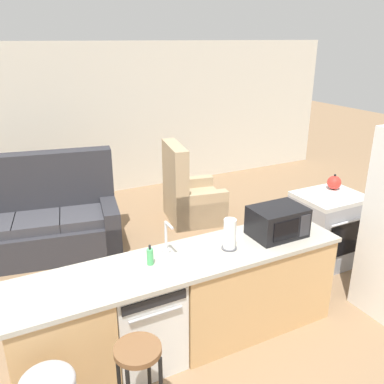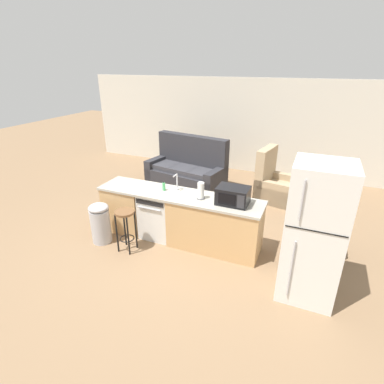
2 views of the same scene
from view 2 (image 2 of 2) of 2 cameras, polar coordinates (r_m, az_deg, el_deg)
name	(u,v)px [view 2 (image 2 of 2)]	position (r m, az deg, el deg)	size (l,w,h in m)	color
ground_plane	(172,237)	(5.61, -3.89, -8.56)	(24.00, 24.00, 0.00)	#896B4C
wall_back	(247,126)	(8.78, 10.36, 12.20)	(10.00, 0.06, 2.60)	silver
kitchen_counter	(183,220)	(5.30, -1.69, -5.27)	(2.94, 0.66, 0.90)	tan
dishwasher	(159,214)	(5.50, -6.34, -4.27)	(0.58, 0.61, 0.84)	silver
stove_range	(312,227)	(5.39, 21.93, -6.25)	(0.76, 0.68, 0.90)	#A8AAB2
refrigerator	(314,234)	(4.19, 22.23, -7.33)	(0.72, 0.73, 1.90)	white
microwave	(233,196)	(4.76, 7.81, -0.67)	(0.50, 0.37, 0.28)	black
sink_faucet	(177,183)	(5.24, -2.93, 1.75)	(0.07, 0.18, 0.30)	silver
paper_towel_roll	(201,191)	(4.89, 1.69, 0.22)	(0.14, 0.14, 0.28)	#4C4C51
soap_bottle	(164,186)	(5.26, -5.38, 1.06)	(0.06, 0.06, 0.18)	#4CB266
kettle	(329,197)	(5.29, 24.67, -0.82)	(0.21, 0.17, 0.19)	red
bar_stool	(125,222)	(5.10, -12.57, -5.64)	(0.32, 0.32, 0.74)	brown
trash_bin	(100,223)	(5.53, -17.06, -5.59)	(0.35, 0.35, 0.74)	#B7B7BC
couch	(188,171)	(7.75, -0.82, 4.11)	(2.13, 1.25, 1.27)	#2D2D33
armchair	(273,185)	(7.21, 15.09, 1.36)	(0.94, 0.98, 1.20)	tan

